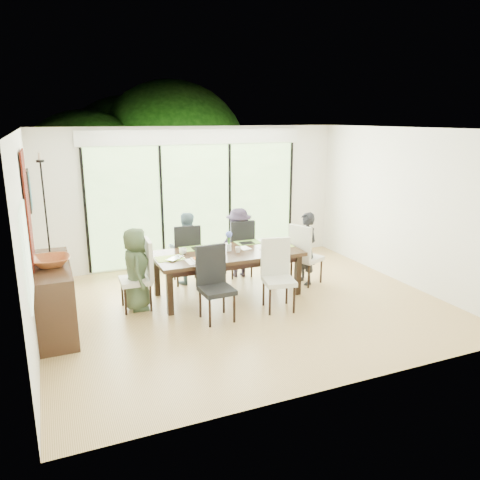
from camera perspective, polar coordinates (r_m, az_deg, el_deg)
name	(u,v)px	position (r m, az deg, el deg)	size (l,w,h in m)	color
floor	(246,306)	(7.41, 0.76, -7.99)	(6.00, 5.00, 0.01)	olive
ceiling	(247,128)	(6.84, 0.83, 13.45)	(6.00, 5.00, 0.01)	white
wall_back	(196,196)	(9.32, -5.41, 5.34)	(6.00, 0.02, 2.70)	silver
wall_front	(345,270)	(4.89, 12.66, -3.61)	(6.00, 0.02, 2.70)	beige
wall_left	(27,241)	(6.45, -24.53, -0.14)	(0.02, 5.00, 2.70)	silver
wall_right	(405,207)	(8.63, 19.47, 3.82)	(0.02, 5.00, 2.70)	silver
glass_doors	(197,204)	(9.30, -5.32, 4.40)	(4.20, 0.02, 2.30)	#598C3F
blinds_header	(195,137)	(9.15, -5.49, 12.42)	(4.40, 0.06, 0.28)	white
mullion_a	(86,212)	(8.91, -18.30, 3.25)	(0.05, 0.04, 2.30)	black
mullion_b	(162,207)	(9.11, -9.50, 4.04)	(0.05, 0.04, 2.30)	black
mullion_c	(230,202)	(9.52, -1.27, 4.70)	(0.05, 0.04, 2.30)	black
mullion_d	(290,197)	(10.11, 6.16, 5.20)	(0.05, 0.04, 2.30)	black
side_window	(27,254)	(5.25, -24.51, -1.61)	(0.02, 0.90, 1.00)	#8CAD7F
deck	(185,252)	(10.46, -6.70, -1.52)	(6.00, 1.80, 0.10)	brown
rail_top	(175,219)	(11.06, -7.95, 2.54)	(6.00, 0.08, 0.06)	brown
foliage_left	(87,180)	(11.59, -18.11, 6.98)	(3.20, 3.20, 3.20)	#14380F
foliage_mid	(172,159)	(12.51, -8.30, 9.72)	(4.00, 4.00, 4.00)	#14380F
foliage_right	(247,180)	(12.40, 0.88, 7.32)	(2.80, 2.80, 2.80)	#14380F
foliage_far	(129,165)	(13.00, -13.38, 8.87)	(3.60, 3.60, 3.60)	#14380F
table_top	(227,254)	(7.61, -1.57, -1.67)	(2.37, 1.09, 0.06)	black
table_apron	(227,259)	(7.63, -1.56, -2.31)	(2.18, 0.89, 0.10)	black
table_leg_fl	(170,293)	(7.03, -8.54, -6.43)	(0.09, 0.09, 0.68)	black
table_leg_fr	(298,275)	(7.79, 7.05, -4.23)	(0.09, 0.09, 0.68)	black
table_leg_bl	(157,276)	(7.82, -10.13, -4.29)	(0.09, 0.09, 0.68)	black
table_leg_br	(274,261)	(8.51, 4.19, -2.51)	(0.09, 0.09, 0.68)	black
chair_left_end	(135,275)	(7.28, -12.67, -4.19)	(0.45, 0.45, 1.09)	white
chair_right_end	(307,253)	(8.29, 8.15, -1.63)	(0.45, 0.45, 1.09)	silver
chair_far_left	(186,253)	(8.29, -6.60, -1.58)	(0.45, 0.45, 1.09)	black
chair_far_right	(238,247)	(8.61, -0.20, -0.87)	(0.45, 0.45, 1.09)	black
chair_near_left	(217,284)	(6.72, -2.85, -5.44)	(0.45, 0.45, 1.09)	black
chair_near_right	(279,276)	(7.10, 4.78, -4.35)	(0.45, 0.45, 1.09)	beige
person_left_end	(136,269)	(7.25, -12.55, -3.47)	(0.60, 0.37, 1.28)	#3F5236
person_right_end	(306,248)	(8.26, 8.06, -1.02)	(0.60, 0.37, 1.28)	black
person_far_left	(186,248)	(8.25, -6.58, -0.99)	(0.60, 0.37, 1.28)	slate
person_far_right	(239,242)	(8.56, -0.15, -0.30)	(0.60, 0.37, 1.28)	#2A2132
placemat_left	(170,258)	(7.32, -8.52, -2.21)	(0.44, 0.32, 0.01)	#9AB641
placemat_right	(279,246)	(7.98, 4.80, -0.69)	(0.44, 0.32, 0.01)	#82A239
placemat_far_l	(193,248)	(7.82, -5.71, -1.03)	(0.44, 0.32, 0.01)	#87C145
placemat_far_r	(248,242)	(8.16, 1.01, -0.29)	(0.44, 0.32, 0.01)	#6CA139
placemat_paper	(201,261)	(7.15, -4.81, -2.52)	(0.44, 0.32, 0.01)	white
tablet_far_l	(200,248)	(7.80, -4.90, -0.98)	(0.26, 0.18, 0.01)	black
tablet_far_r	(247,243)	(8.09, 0.83, -0.36)	(0.24, 0.17, 0.01)	black
papers	(267,248)	(7.82, 3.35, -0.98)	(0.30, 0.22, 0.00)	white
platter_base	(201,260)	(7.15, -4.81, -2.40)	(0.26, 0.26, 0.02)	white
platter_snacks	(201,259)	(7.14, -4.82, -2.27)	(0.20, 0.20, 0.01)	orange
vase	(229,247)	(7.64, -1.36, -0.89)	(0.08, 0.08, 0.12)	silver
hyacinth_stems	(229,240)	(7.61, -1.36, -0.03)	(0.04, 0.04, 0.16)	#337226
hyacinth_blooms	(229,234)	(7.59, -1.37, 0.70)	(0.11, 0.11, 0.11)	#5568D4
laptop	(178,259)	(7.25, -7.56, -2.27)	(0.33, 0.21, 0.03)	silver
cup_a	(183,251)	(7.51, -6.97, -1.37)	(0.12, 0.12, 0.09)	white
cup_b	(238,250)	(7.55, -0.24, -1.19)	(0.10, 0.10, 0.09)	white
cup_c	(269,243)	(7.98, 3.53, -0.32)	(0.12, 0.12, 0.09)	white
book	(240,249)	(7.73, 0.02, -1.09)	(0.16, 0.22, 0.02)	white
sideboard	(55,297)	(6.95, -21.66, -6.43)	(0.47, 1.69, 0.95)	black
bowl	(51,261)	(6.68, -22.07, -2.42)	(0.50, 0.50, 0.12)	brown
candlestick_base	(50,255)	(7.13, -22.12, -1.74)	(0.11, 0.11, 0.04)	black
candlestick_shaft	(45,209)	(6.98, -22.65, 3.50)	(0.03, 0.03, 1.32)	black
candlestick_pan	(40,161)	(6.90, -23.18, 8.84)	(0.11, 0.11, 0.03)	black
candle	(40,156)	(6.89, -23.24, 9.36)	(0.04, 0.04, 0.11)	silver
tapestry	(28,208)	(6.77, -24.45, 3.56)	(0.02, 1.00, 1.50)	maroon
art_frame	(29,191)	(8.05, -24.33, 5.51)	(0.03, 0.55, 0.65)	black
art_canvas	(30,190)	(8.05, -24.19, 5.53)	(0.01, 0.45, 0.55)	#1B4757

